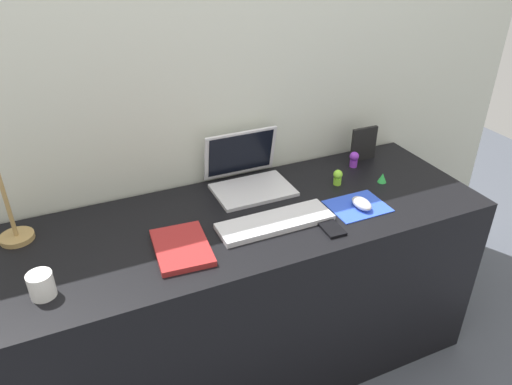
% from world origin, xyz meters
% --- Properties ---
extents(ground_plane, '(6.00, 6.00, 0.00)m').
position_xyz_m(ground_plane, '(0.00, 0.00, 0.00)').
color(ground_plane, '#474C56').
extents(back_wall, '(2.98, 0.05, 1.68)m').
position_xyz_m(back_wall, '(0.00, 0.35, 0.84)').
color(back_wall, beige).
rests_on(back_wall, ground_plane).
extents(desk, '(1.78, 0.61, 0.74)m').
position_xyz_m(desk, '(0.00, 0.00, 0.37)').
color(desk, black).
rests_on(desk, ground_plane).
extents(laptop, '(0.30, 0.26, 0.21)m').
position_xyz_m(laptop, '(0.09, 0.21, 0.79)').
color(laptop, silver).
rests_on(laptop, desk).
extents(keyboard, '(0.41, 0.13, 0.02)m').
position_xyz_m(keyboard, '(0.07, -0.09, 0.75)').
color(keyboard, silver).
rests_on(keyboard, desk).
extents(mousepad, '(0.21, 0.17, 0.00)m').
position_xyz_m(mousepad, '(0.40, -0.11, 0.74)').
color(mousepad, blue).
rests_on(mousepad, desk).
extents(mouse, '(0.06, 0.10, 0.03)m').
position_xyz_m(mouse, '(0.41, -0.12, 0.76)').
color(mouse, silver).
rests_on(mouse, mousepad).
extents(cell_phone, '(0.07, 0.13, 0.01)m').
position_xyz_m(cell_phone, '(0.23, -0.18, 0.74)').
color(cell_phone, black).
rests_on(cell_phone, desk).
extents(desk_lamp, '(0.11, 0.16, 0.40)m').
position_xyz_m(desk_lamp, '(-0.75, 0.15, 0.93)').
color(desk_lamp, '#A5844C').
rests_on(desk_lamp, desk).
extents(notebook_pad, '(0.19, 0.25, 0.02)m').
position_xyz_m(notebook_pad, '(-0.27, -0.10, 0.75)').
color(notebook_pad, maroon).
rests_on(notebook_pad, desk).
extents(picture_frame, '(0.12, 0.02, 0.15)m').
position_xyz_m(picture_frame, '(0.65, 0.21, 0.81)').
color(picture_frame, black).
rests_on(picture_frame, desk).
extents(coffee_mug, '(0.07, 0.07, 0.08)m').
position_xyz_m(coffee_mug, '(-0.69, -0.14, 0.78)').
color(coffee_mug, white).
rests_on(coffee_mug, desk).
extents(toy_figurine_lime, '(0.04, 0.04, 0.06)m').
position_xyz_m(toy_figurine_lime, '(0.43, 0.07, 0.77)').
color(toy_figurine_lime, '#8CDB33').
rests_on(toy_figurine_lime, desk).
extents(toy_figurine_purple, '(0.04, 0.04, 0.07)m').
position_xyz_m(toy_figurine_purple, '(0.57, 0.17, 0.78)').
color(toy_figurine_purple, purple).
rests_on(toy_figurine_purple, desk).
extents(toy_figurine_green, '(0.04, 0.04, 0.04)m').
position_xyz_m(toy_figurine_green, '(0.60, 0.01, 0.76)').
color(toy_figurine_green, green).
rests_on(toy_figurine_green, desk).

